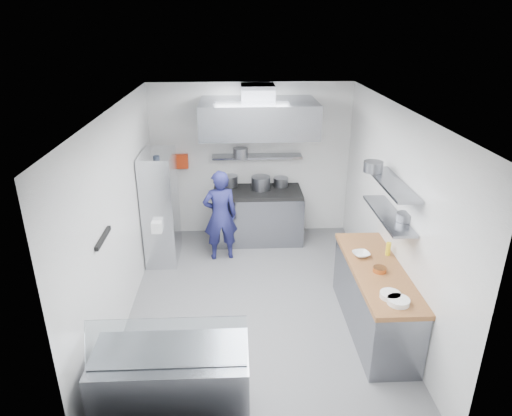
{
  "coord_description": "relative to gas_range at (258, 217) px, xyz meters",
  "views": [
    {
      "loc": [
        -0.29,
        -5.52,
        3.81
      ],
      "look_at": [
        0.0,
        0.6,
        1.25
      ],
      "focal_mm": 32.0,
      "sensor_mm": 36.0,
      "label": 1
    }
  ],
  "objects": [
    {
      "name": "stock_pot_right",
      "position": [
        0.44,
        0.22,
        0.59
      ],
      "size": [
        0.27,
        0.27,
        0.16
      ],
      "primitive_type": "cylinder",
      "color": "slate",
      "rests_on": "cooktop"
    },
    {
      "name": "gas_range",
      "position": [
        0.0,
        0.0,
        0.0
      ],
      "size": [
        1.6,
        0.8,
        0.9
      ],
      "primitive_type": "cube",
      "color": "gray",
      "rests_on": "floor"
    },
    {
      "name": "hood_duct",
      "position": [
        0.0,
        0.05,
        2.23
      ],
      "size": [
        0.55,
        0.55,
        0.24
      ],
      "primitive_type": "cube",
      "color": "slate",
      "rests_on": "extractor_hood"
    },
    {
      "name": "rack_bin_a",
      "position": [
        -1.63,
        -1.1,
        0.35
      ],
      "size": [
        0.16,
        0.19,
        0.17
      ],
      "primitive_type": "cube",
      "color": "white",
      "rests_on": "wire_rack"
    },
    {
      "name": "display_glass",
      "position": [
        -1.05,
        -4.22,
        0.62
      ],
      "size": [
        1.47,
        0.19,
        0.42
      ],
      "primitive_type": "cube",
      "rotation": [
        -0.38,
        0.0,
        0.0
      ],
      "color": "silver",
      "rests_on": "display_case"
    },
    {
      "name": "prep_counter_base",
      "position": [
        1.38,
        -2.7,
        -0.03
      ],
      "size": [
        0.62,
        2.0,
        0.84
      ],
      "primitive_type": "cube",
      "color": "gray",
      "rests_on": "floor"
    },
    {
      "name": "cooktop",
      "position": [
        0.0,
        0.0,
        0.48
      ],
      "size": [
        1.57,
        0.78,
        0.06
      ],
      "primitive_type": "cube",
      "color": "black",
      "rests_on": "gas_range"
    },
    {
      "name": "stock_pot_mid",
      "position": [
        0.06,
        0.06,
        0.63
      ],
      "size": [
        0.34,
        0.34,
        0.24
      ],
      "primitive_type": "cylinder",
      "color": "slate",
      "rests_on": "cooktop"
    },
    {
      "name": "display_case",
      "position": [
        -1.05,
        -4.1,
        -0.03
      ],
      "size": [
        1.5,
        0.7,
        0.85
      ],
      "primitive_type": "cube",
      "color": "gray",
      "rests_on": "floor"
    },
    {
      "name": "shelf_pot_a",
      "position": [
        -0.29,
        0.09,
        1.18
      ],
      "size": [
        0.25,
        0.25,
        0.18
      ],
      "primitive_type": "cylinder",
      "color": "slate",
      "rests_on": "over_range_shelf"
    },
    {
      "name": "mixing_bowl",
      "position": [
        1.25,
        -2.38,
        0.48
      ],
      "size": [
        0.26,
        0.26,
        0.05
      ],
      "primitive_type": "imported",
      "rotation": [
        0.0,
        0.0,
        0.19
      ],
      "color": "white",
      "rests_on": "prep_counter_top"
    },
    {
      "name": "wall_left",
      "position": [
        -1.9,
        -2.1,
        0.95
      ],
      "size": [
        2.8,
        5.0,
        0.02
      ],
      "primitive_type": "cube",
      "rotation": [
        1.57,
        0.0,
        1.57
      ],
      "color": "white",
      "rests_on": "floor"
    },
    {
      "name": "plate_stack_a",
      "position": [
        1.38,
        -3.47,
        0.48
      ],
      "size": [
        0.25,
        0.25,
        0.06
      ],
      "primitive_type": "cylinder",
      "color": "white",
      "rests_on": "prep_counter_top"
    },
    {
      "name": "copper_pan",
      "position": [
        1.37,
        -2.78,
        0.48
      ],
      "size": [
        0.17,
        0.17,
        0.06
      ],
      "primitive_type": "cylinder",
      "color": "#CD783A",
      "rests_on": "prep_counter_top"
    },
    {
      "name": "ceiling",
      "position": [
        -0.1,
        -2.1,
        2.35
      ],
      "size": [
        5.0,
        5.0,
        0.0
      ],
      "primitive_type": "plane",
      "rotation": [
        3.14,
        0.0,
        0.0
      ],
      "color": "silver",
      "rests_on": "wall_back"
    },
    {
      "name": "knife_strip",
      "position": [
        -1.88,
        -3.0,
        1.1
      ],
      "size": [
        0.04,
        0.55,
        0.05
      ],
      "primitive_type": "cube",
      "color": "black",
      "rests_on": "wall_left"
    },
    {
      "name": "wire_rack",
      "position": [
        -1.63,
        -0.61,
        0.48
      ],
      "size": [
        0.5,
        0.9,
        1.85
      ],
      "primitive_type": "cube",
      "color": "silver",
      "rests_on": "floor"
    },
    {
      "name": "wall_shelf_lower",
      "position": [
        1.54,
        -2.4,
        1.05
      ],
      "size": [
        0.3,
        1.3,
        0.04
      ],
      "primitive_type": "cube",
      "color": "gray",
      "rests_on": "wall_right"
    },
    {
      "name": "floor",
      "position": [
        -0.1,
        -2.1,
        -0.45
      ],
      "size": [
        5.0,
        5.0,
        0.0
      ],
      "primitive_type": "plane",
      "color": "#5F5F61",
      "rests_on": "ground"
    },
    {
      "name": "wall_shelf_upper",
      "position": [
        1.54,
        -2.4,
        1.47
      ],
      "size": [
        0.3,
        1.3,
        0.04
      ],
      "primitive_type": "cube",
      "color": "gray",
      "rests_on": "wall_right"
    },
    {
      "name": "extractor_hood",
      "position": [
        0.0,
        -0.18,
        1.85
      ],
      "size": [
        1.9,
        1.15,
        0.55
      ],
      "primitive_type": "cube",
      "color": "gray",
      "rests_on": "wall_back"
    },
    {
      "name": "over_range_shelf",
      "position": [
        0.0,
        0.24,
        1.07
      ],
      "size": [
        1.6,
        0.3,
        0.04
      ],
      "primitive_type": "cube",
      "color": "gray",
      "rests_on": "wall_back"
    },
    {
      "name": "squeeze_bottle",
      "position": [
        1.61,
        -2.36,
        0.54
      ],
      "size": [
        0.06,
        0.06,
        0.18
      ],
      "primitive_type": "cylinder",
      "color": "yellow",
      "rests_on": "prep_counter_top"
    },
    {
      "name": "wall_right",
      "position": [
        1.7,
        -2.1,
        0.95
      ],
      "size": [
        2.8,
        5.0,
        0.02
      ],
      "primitive_type": "cube",
      "rotation": [
        1.57,
        0.0,
        -1.57
      ],
      "color": "white",
      "rests_on": "floor"
    },
    {
      "name": "prep_counter_top",
      "position": [
        1.38,
        -2.7,
        0.42
      ],
      "size": [
        0.65,
        2.04,
        0.06
      ],
      "primitive_type": "cube",
      "color": "olive",
      "rests_on": "prep_counter_base"
    },
    {
      "name": "rack_bin_b",
      "position": [
        -1.63,
        -0.66,
        0.85
      ],
      "size": [
        0.14,
        0.18,
        0.16
      ],
      "primitive_type": "cube",
      "color": "yellow",
      "rests_on": "wire_rack"
    },
    {
      "name": "stock_pot_left",
      "position": [
        -0.5,
        0.26,
        0.61
      ],
      "size": [
        0.3,
        0.3,
        0.2
      ],
      "primitive_type": "cylinder",
      "color": "slate",
      "rests_on": "cooktop"
    },
    {
      "name": "shelf_pot_c",
      "position": [
        1.66,
        -2.63,
        1.12
      ],
      "size": [
        0.2,
        0.2,
        0.1
      ],
      "primitive_type": "cylinder",
      "color": "slate",
      "rests_on": "wall_shelf_lower"
    },
    {
      "name": "plate_stack_b",
      "position": [
        1.32,
        -3.35,
        0.48
      ],
      "size": [
        0.23,
        0.23,
        0.06
      ],
      "primitive_type": "cylinder",
      "color": "white",
      "rests_on": "prep_counter_top"
    },
    {
      "name": "shelf_pot_d",
      "position": [
        1.41,
        -1.99,
        1.56
      ],
      "size": [
        0.25,
        0.25,
        0.14
      ],
      "primitive_type": "cylinder",
      "color": "slate",
      "rests_on": "wall_shelf_upper"
    },
    {
      "name": "chef",
      "position": [
        -0.66,
        -0.67,
        0.33
      ],
      "size": [
        0.62,
        0.46,
        1.56
      ],
      "primitive_type": "imported",
      "rotation": [
        0.0,
        0.0,
        3.3
      ],
      "color": "navy",
      "rests_on": "floor"
    },
    {
      "name": "red_firebox",
      "position": [
        -1.35,
        0.34,
        0.97
      ],
      "size": [
        0.22,
        0.1,
        0.26
      ],
      "primitive_type": "cube",
      "color": "red",
      "rests_on": "wall_back"
    },
    {
      "name": "wall_back",
      "position": [
        -0.1,
        0.4,
        0.95
      ],
      "size": [
        3.6,
        2.8,
        0.02
      ],
      "primitive_type": "cube",
      "rotation": [
        1.57,
        0.0,
        0.0
      ],
      "color": "white",
      "rests_on": "floor"
    },
    {
      "name": "wall_front",
      "position": [
        -0.1,
        -4.6,
        0.95
      ],
      "size": [
        3.6,
        2.8,
        0.02
      ],
      "primitive_type": "cube",
      "rotation": [
        -1.57,
        0.0,
        0.0
      ],
      "color": "white",
      "rests_on": "floor"
    },
    {
      "name": "rack_jar",
      "position": [
        -1.58,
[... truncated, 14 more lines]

